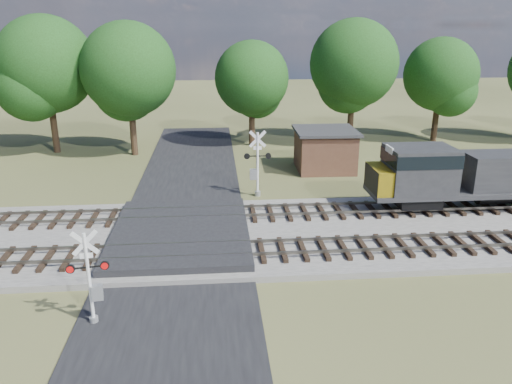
{
  "coord_description": "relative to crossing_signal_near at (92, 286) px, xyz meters",
  "views": [
    {
      "loc": [
        1.88,
        -23.7,
        10.67
      ],
      "look_at": [
        4.06,
        2.0,
        2.01
      ],
      "focal_mm": 35.0,
      "sensor_mm": 36.0,
      "label": 1
    }
  ],
  "objects": [
    {
      "name": "crossing_signal_near",
      "position": [
        0.0,
        0.0,
        0.0
      ],
      "size": [
        1.52,
        0.38,
        3.79
      ],
      "rotation": [
        0.0,
        0.0,
        0.16
      ],
      "color": "silver",
      "rests_on": "ground"
    },
    {
      "name": "ground",
      "position": [
        2.74,
        7.0,
        -1.58
      ],
      "size": [
        160.0,
        160.0,
        0.0
      ],
      "primitive_type": "plane",
      "color": "#404525",
      "rests_on": "ground"
    },
    {
      "name": "track_near",
      "position": [
        5.86,
        5.0,
        -1.16
      ],
      "size": [
        140.0,
        2.6,
        0.33
      ],
      "color": "black",
      "rests_on": "ballast_bed"
    },
    {
      "name": "road",
      "position": [
        2.74,
        7.0,
        -1.54
      ],
      "size": [
        7.0,
        60.0,
        0.08
      ],
      "primitive_type": "cube",
      "color": "black",
      "rests_on": "ground"
    },
    {
      "name": "treeline",
      "position": [
        8.52,
        27.53,
        5.22
      ],
      "size": [
        79.97,
        10.85,
        11.59
      ],
      "color": "black",
      "rests_on": "ground"
    },
    {
      "name": "crossing_panel",
      "position": [
        2.74,
        7.5,
        -1.26
      ],
      "size": [
        7.0,
        9.0,
        0.62
      ],
      "primitive_type": "cube",
      "color": "#262628",
      "rests_on": "ground"
    },
    {
      "name": "crossing_signal_far",
      "position": [
        7.26,
        14.18,
        0.24
      ],
      "size": [
        1.76,
        0.38,
        4.36
      ],
      "rotation": [
        0.0,
        0.0,
        3.13
      ],
      "color": "silver",
      "rests_on": "ground"
    },
    {
      "name": "ballast_bed",
      "position": [
        12.74,
        7.5,
        -1.43
      ],
      "size": [
        140.0,
        10.0,
        0.3
      ],
      "primitive_type": "cube",
      "color": "gray",
      "rests_on": "ground"
    },
    {
      "name": "equipment_shed",
      "position": [
        13.06,
        20.04,
        0.02
      ],
      "size": [
        4.72,
        4.72,
        3.15
      ],
      "rotation": [
        0.0,
        0.0,
        -0.02
      ],
      "color": "#492C1F",
      "rests_on": "ground"
    },
    {
      "name": "track_far",
      "position": [
        5.86,
        10.0,
        -1.16
      ],
      "size": [
        140.0,
        2.6,
        0.33
      ],
      "color": "black",
      "rests_on": "ballast_bed"
    }
  ]
}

